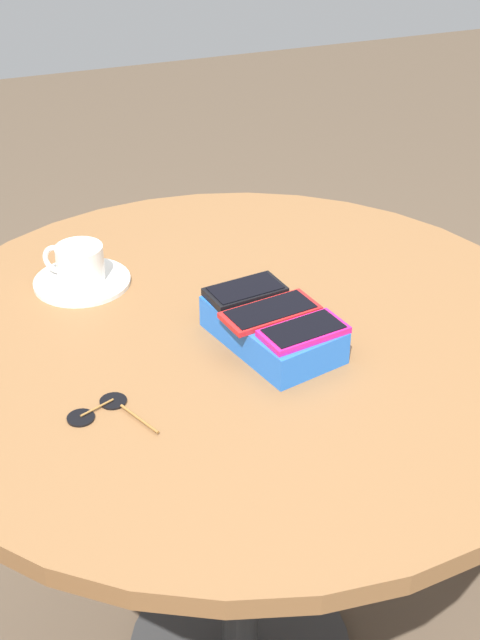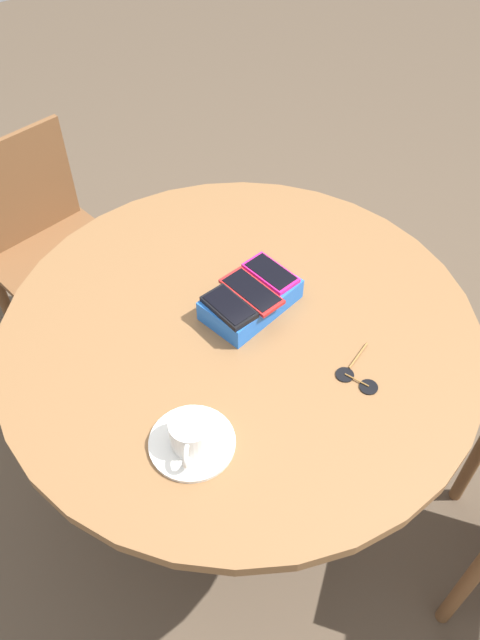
% 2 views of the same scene
% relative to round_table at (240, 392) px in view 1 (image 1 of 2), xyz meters
% --- Properties ---
extents(round_table, '(1.04, 1.04, 0.76)m').
position_rel_round_table_xyz_m(round_table, '(0.00, 0.00, 0.00)').
color(round_table, '#2D2D2D').
rests_on(round_table, ground_plane).
extents(phone_box, '(0.23, 0.17, 0.05)m').
position_rel_round_table_xyz_m(phone_box, '(-0.05, -0.03, 0.14)').
color(phone_box, blue).
rests_on(phone_box, round_table).
extents(phone_magenta, '(0.08, 0.13, 0.01)m').
position_rel_round_table_xyz_m(phone_magenta, '(-0.12, -0.05, 0.17)').
color(phone_magenta, '#D11975').
rests_on(phone_magenta, phone_box).
extents(phone_red, '(0.09, 0.15, 0.01)m').
position_rel_round_table_xyz_m(phone_red, '(-0.05, -0.03, 0.17)').
color(phone_red, red).
rests_on(phone_red, phone_box).
extents(phone_black, '(0.08, 0.13, 0.01)m').
position_rel_round_table_xyz_m(phone_black, '(0.02, -0.02, 0.17)').
color(phone_black, black).
rests_on(phone_black, phone_box).
extents(saucer, '(0.16, 0.16, 0.01)m').
position_rel_round_table_xyz_m(saucer, '(0.23, 0.20, 0.12)').
color(saucer, silver).
rests_on(saucer, round_table).
extents(coffee_cup, '(0.09, 0.10, 0.06)m').
position_rel_round_table_xyz_m(coffee_cup, '(0.23, 0.20, 0.16)').
color(coffee_cup, silver).
rests_on(coffee_cup, saucer).
extents(sunglasses, '(0.11, 0.11, 0.01)m').
position_rel_round_table_xyz_m(sunglasses, '(-0.12, 0.24, 0.12)').
color(sunglasses, black).
rests_on(sunglasses, round_table).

